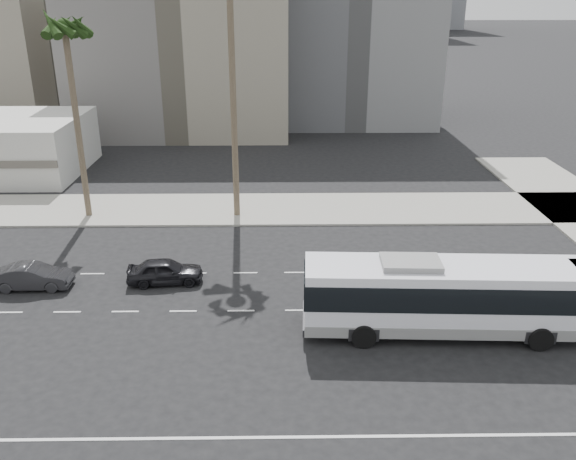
{
  "coord_description": "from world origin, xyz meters",
  "views": [
    {
      "loc": [
        -0.95,
        -27.15,
        15.39
      ],
      "look_at": [
        -0.49,
        4.0,
        2.92
      ],
      "focal_mm": 37.11,
      "sensor_mm": 36.0,
      "label": 1
    }
  ],
  "objects_px": {
    "city_bus": "(444,295)",
    "car_b": "(32,277)",
    "car_a": "(165,271)",
    "palm_mid": "(65,31)"
  },
  "relations": [
    {
      "from": "city_bus",
      "to": "car_b",
      "type": "xyz_separation_m",
      "value": [
        -21.6,
        4.95,
        -1.31
      ]
    },
    {
      "from": "city_bus",
      "to": "car_a",
      "type": "height_order",
      "value": "city_bus"
    },
    {
      "from": "city_bus",
      "to": "car_b",
      "type": "relative_size",
      "value": 3.16
    },
    {
      "from": "car_b",
      "to": "city_bus",
      "type": "bearing_deg",
      "value": -104.28
    },
    {
      "from": "palm_mid",
      "to": "city_bus",
      "type": "bearing_deg",
      "value": -36.75
    },
    {
      "from": "city_bus",
      "to": "car_a",
      "type": "xyz_separation_m",
      "value": [
        -14.34,
        5.5,
        -1.29
      ]
    },
    {
      "from": "car_a",
      "to": "palm_mid",
      "type": "relative_size",
      "value": 0.29
    },
    {
      "from": "car_a",
      "to": "palm_mid",
      "type": "xyz_separation_m",
      "value": [
        -7.55,
        10.84,
        12.3
      ]
    },
    {
      "from": "city_bus",
      "to": "car_b",
      "type": "distance_m",
      "value": 22.2
    },
    {
      "from": "car_b",
      "to": "palm_mid",
      "type": "xyz_separation_m",
      "value": [
        -0.29,
        11.39,
        12.32
      ]
    }
  ]
}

